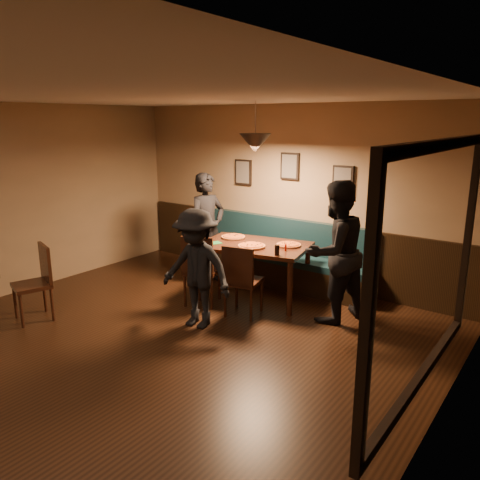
{
  "coord_description": "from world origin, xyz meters",
  "views": [
    {
      "loc": [
        3.79,
        -2.99,
        2.55
      ],
      "look_at": [
        0.05,
        2.08,
        0.95
      ],
      "focal_mm": 35.42,
      "sensor_mm": 36.0,
      "label": 1
    }
  ],
  "objects_px": {
    "soda_glass": "(277,250)",
    "chair_near_right": "(243,279)",
    "booth_bench": "(279,253)",
    "cafe_chair_far": "(31,284)",
    "diner_front": "(196,269)",
    "dining_table": "(254,271)",
    "chair_near_left": "(202,269)",
    "diner_right": "(335,252)",
    "diner_left": "(207,228)",
    "tabasco_bottle": "(286,247)"
  },
  "relations": [
    {
      "from": "diner_left",
      "to": "diner_right",
      "type": "distance_m",
      "value": 2.3
    },
    {
      "from": "diner_front",
      "to": "dining_table",
      "type": "bearing_deg",
      "value": 83.01
    },
    {
      "from": "diner_right",
      "to": "tabasco_bottle",
      "type": "height_order",
      "value": "diner_right"
    },
    {
      "from": "diner_left",
      "to": "cafe_chair_far",
      "type": "xyz_separation_m",
      "value": [
        -0.86,
        -2.53,
        -0.39
      ]
    },
    {
      "from": "chair_near_left",
      "to": "diner_right",
      "type": "bearing_deg",
      "value": -4.37
    },
    {
      "from": "diner_front",
      "to": "tabasco_bottle",
      "type": "xyz_separation_m",
      "value": [
        0.57,
        1.19,
        0.12
      ]
    },
    {
      "from": "dining_table",
      "to": "booth_bench",
      "type": "bearing_deg",
      "value": 81.68
    },
    {
      "from": "dining_table",
      "to": "tabasco_bottle",
      "type": "height_order",
      "value": "tabasco_bottle"
    },
    {
      "from": "diner_left",
      "to": "soda_glass",
      "type": "relative_size",
      "value": 12.54
    },
    {
      "from": "diner_right",
      "to": "tabasco_bottle",
      "type": "relative_size",
      "value": 16.15
    },
    {
      "from": "dining_table",
      "to": "diner_right",
      "type": "bearing_deg",
      "value": -13.6
    },
    {
      "from": "diner_right",
      "to": "tabasco_bottle",
      "type": "bearing_deg",
      "value": -66.42
    },
    {
      "from": "diner_left",
      "to": "cafe_chair_far",
      "type": "relative_size",
      "value": 1.79
    },
    {
      "from": "dining_table",
      "to": "chair_near_left",
      "type": "bearing_deg",
      "value": -139.98
    },
    {
      "from": "dining_table",
      "to": "chair_near_right",
      "type": "relative_size",
      "value": 1.55
    },
    {
      "from": "chair_near_left",
      "to": "cafe_chair_far",
      "type": "bearing_deg",
      "value": -151.42
    },
    {
      "from": "booth_bench",
      "to": "cafe_chair_far",
      "type": "height_order",
      "value": "booth_bench"
    },
    {
      "from": "booth_bench",
      "to": "diner_right",
      "type": "height_order",
      "value": "diner_right"
    },
    {
      "from": "dining_table",
      "to": "diner_left",
      "type": "xyz_separation_m",
      "value": [
        -1.02,
        0.17,
        0.47
      ]
    },
    {
      "from": "cafe_chair_far",
      "to": "booth_bench",
      "type": "bearing_deg",
      "value": -102.77
    },
    {
      "from": "chair_near_right",
      "to": "cafe_chair_far",
      "type": "bearing_deg",
      "value": -152.64
    },
    {
      "from": "chair_near_left",
      "to": "cafe_chair_far",
      "type": "height_order",
      "value": "chair_near_left"
    },
    {
      "from": "booth_bench",
      "to": "cafe_chair_far",
      "type": "bearing_deg",
      "value": -120.34
    },
    {
      "from": "booth_bench",
      "to": "dining_table",
      "type": "bearing_deg",
      "value": -86.22
    },
    {
      "from": "chair_near_right",
      "to": "soda_glass",
      "type": "xyz_separation_m",
      "value": [
        0.33,
        0.3,
        0.4
      ]
    },
    {
      "from": "diner_front",
      "to": "cafe_chair_far",
      "type": "relative_size",
      "value": 1.54
    },
    {
      "from": "diner_left",
      "to": "cafe_chair_far",
      "type": "bearing_deg",
      "value": 173.81
    },
    {
      "from": "booth_bench",
      "to": "diner_right",
      "type": "relative_size",
      "value": 1.63
    },
    {
      "from": "dining_table",
      "to": "chair_near_right",
      "type": "height_order",
      "value": "chair_near_right"
    },
    {
      "from": "tabasco_bottle",
      "to": "chair_near_right",
      "type": "bearing_deg",
      "value": -120.69
    },
    {
      "from": "soda_glass",
      "to": "chair_near_right",
      "type": "bearing_deg",
      "value": -138.06
    },
    {
      "from": "dining_table",
      "to": "chair_near_left",
      "type": "relative_size",
      "value": 1.49
    },
    {
      "from": "booth_bench",
      "to": "dining_table",
      "type": "height_order",
      "value": "booth_bench"
    },
    {
      "from": "chair_near_left",
      "to": "chair_near_right",
      "type": "xyz_separation_m",
      "value": [
        0.71,
        0.02,
        -0.02
      ]
    },
    {
      "from": "tabasco_bottle",
      "to": "cafe_chair_far",
      "type": "distance_m",
      "value": 3.38
    },
    {
      "from": "chair_near_right",
      "to": "diner_front",
      "type": "xyz_separation_m",
      "value": [
        -0.25,
        -0.65,
        0.27
      ]
    },
    {
      "from": "soda_glass",
      "to": "chair_near_left",
      "type": "bearing_deg",
      "value": -162.86
    },
    {
      "from": "diner_left",
      "to": "cafe_chair_far",
      "type": "height_order",
      "value": "diner_left"
    },
    {
      "from": "diner_front",
      "to": "soda_glass",
      "type": "distance_m",
      "value": 1.12
    },
    {
      "from": "chair_near_left",
      "to": "diner_front",
      "type": "distance_m",
      "value": 0.81
    },
    {
      "from": "chair_near_right",
      "to": "tabasco_bottle",
      "type": "xyz_separation_m",
      "value": [
        0.32,
        0.54,
        0.38
      ]
    },
    {
      "from": "chair_near_right",
      "to": "diner_left",
      "type": "xyz_separation_m",
      "value": [
        -1.26,
        0.75,
        0.39
      ]
    },
    {
      "from": "booth_bench",
      "to": "diner_right",
      "type": "bearing_deg",
      "value": -31.17
    },
    {
      "from": "chair_near_right",
      "to": "diner_left",
      "type": "relative_size",
      "value": 0.56
    },
    {
      "from": "dining_table",
      "to": "soda_glass",
      "type": "xyz_separation_m",
      "value": [
        0.56,
        -0.29,
        0.48
      ]
    },
    {
      "from": "diner_front",
      "to": "cafe_chair_far",
      "type": "height_order",
      "value": "diner_front"
    },
    {
      "from": "diner_right",
      "to": "diner_left",
      "type": "bearing_deg",
      "value": -72.62
    },
    {
      "from": "diner_front",
      "to": "soda_glass",
      "type": "height_order",
      "value": "diner_front"
    },
    {
      "from": "chair_near_left",
      "to": "soda_glass",
      "type": "relative_size",
      "value": 7.3
    },
    {
      "from": "booth_bench",
      "to": "diner_left",
      "type": "distance_m",
      "value": 1.21
    }
  ]
}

